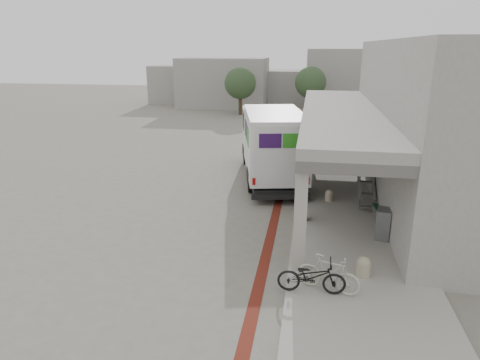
% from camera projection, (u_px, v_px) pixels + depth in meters
% --- Properties ---
extents(ground, '(120.00, 120.00, 0.00)m').
position_uv_depth(ground, '(248.00, 223.00, 16.99)').
color(ground, '#6A655A').
rests_on(ground, ground).
extents(bike_lane_stripe, '(0.35, 40.00, 0.01)m').
position_uv_depth(bike_lane_stripe, '(277.00, 207.00, 18.71)').
color(bike_lane_stripe, '#5E1D12').
rests_on(bike_lane_stripe, ground).
extents(sidewalk, '(4.40, 28.00, 0.12)m').
position_uv_depth(sidewalk, '(351.00, 229.00, 16.34)').
color(sidewalk, '#9B948B').
rests_on(sidewalk, ground).
extents(transit_building, '(7.60, 17.00, 7.00)m').
position_uv_depth(transit_building, '(414.00, 124.00, 19.13)').
color(transit_building, gray).
rests_on(transit_building, ground).
extents(distant_backdrop, '(28.00, 10.00, 6.50)m').
position_uv_depth(distant_backdrop, '(269.00, 82.00, 50.41)').
color(distant_backdrop, gray).
rests_on(distant_backdrop, ground).
extents(tree_left, '(3.20, 3.20, 4.80)m').
position_uv_depth(tree_left, '(240.00, 83.00, 43.18)').
color(tree_left, '#38281C').
rests_on(tree_left, ground).
extents(tree_mid, '(3.20, 3.20, 4.80)m').
position_uv_depth(tree_mid, '(310.00, 83.00, 43.96)').
color(tree_mid, '#38281C').
rests_on(tree_mid, ground).
extents(tree_right, '(3.20, 3.20, 4.80)m').
position_uv_depth(tree_right, '(393.00, 85.00, 41.76)').
color(tree_right, '#38281C').
rests_on(tree_right, ground).
extents(fedex_truck, '(4.24, 8.96, 3.68)m').
position_uv_depth(fedex_truck, '(272.00, 142.00, 22.32)').
color(fedex_truck, black).
rests_on(fedex_truck, ground).
extents(bench, '(0.50, 1.61, 0.37)m').
position_uv_depth(bench, '(381.00, 212.00, 17.08)').
color(bench, gray).
rests_on(bench, sidewalk).
extents(bollard_near, '(0.42, 0.42, 0.63)m').
position_uv_depth(bollard_near, '(364.00, 266.00, 12.79)').
color(bollard_near, tan).
rests_on(bollard_near, sidewalk).
extents(bollard_far, '(0.35, 0.35, 0.53)m').
position_uv_depth(bollard_far, '(329.00, 195.00, 19.07)').
color(bollard_far, tan).
rests_on(bollard_far, sidewalk).
extents(utility_cabinet, '(0.64, 0.76, 1.11)m').
position_uv_depth(utility_cabinet, '(383.00, 224.00, 15.24)').
color(utility_cabinet, slate).
rests_on(utility_cabinet, sidewalk).
extents(bicycle_black, '(1.91, 0.69, 1.00)m').
position_uv_depth(bicycle_black, '(311.00, 276.00, 11.87)').
color(bicycle_black, black).
rests_on(bicycle_black, sidewalk).
extents(bicycle_cream, '(1.88, 1.05, 1.09)m').
position_uv_depth(bicycle_cream, '(329.00, 273.00, 11.93)').
color(bicycle_cream, '#B8B5A2').
rests_on(bicycle_cream, sidewalk).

